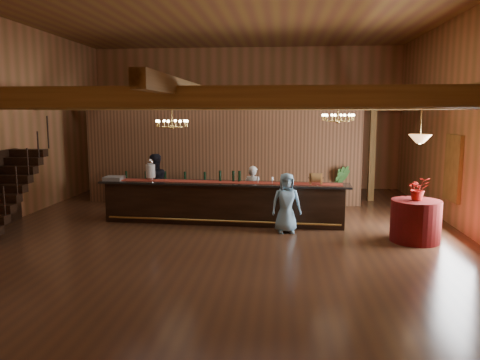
# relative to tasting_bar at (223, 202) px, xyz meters

# --- Properties ---
(floor) EXTENTS (14.00, 14.00, 0.00)m
(floor) POSITION_rel_tasting_bar_xyz_m (0.12, -0.74, -0.57)
(floor) COLOR #46291A
(floor) RESTS_ON ground
(ceiling) EXTENTS (14.00, 14.00, 0.00)m
(ceiling) POSITION_rel_tasting_bar_xyz_m (0.12, -0.74, 4.93)
(ceiling) COLOR brown
(ceiling) RESTS_ON wall_back
(wall_back) EXTENTS (12.00, 0.10, 5.50)m
(wall_back) POSITION_rel_tasting_bar_xyz_m (0.12, 6.26, 2.18)
(wall_back) COLOR #AD6A42
(wall_back) RESTS_ON floor
(wall_front) EXTENTS (12.00, 0.10, 5.50)m
(wall_front) POSITION_rel_tasting_bar_xyz_m (0.12, -7.74, 2.18)
(wall_front) COLOR #AD6A42
(wall_front) RESTS_ON floor
(wall_right) EXTENTS (0.10, 14.00, 5.50)m
(wall_right) POSITION_rel_tasting_bar_xyz_m (6.12, -0.74, 2.18)
(wall_right) COLOR #AD6A42
(wall_right) RESTS_ON floor
(beam_grid) EXTENTS (11.90, 13.90, 0.39)m
(beam_grid) POSITION_rel_tasting_bar_xyz_m (0.12, -0.23, 2.67)
(beam_grid) COLOR #A57A37
(beam_grid) RESTS_ON wall_left
(support_posts) EXTENTS (9.20, 10.20, 3.20)m
(support_posts) POSITION_rel_tasting_bar_xyz_m (0.12, -1.24, 1.03)
(support_posts) COLOR #A57A37
(support_posts) RESTS_ON floor
(partition_wall) EXTENTS (9.00, 0.18, 3.10)m
(partition_wall) POSITION_rel_tasting_bar_xyz_m (-0.38, 2.76, 0.98)
(partition_wall) COLOR brown
(partition_wall) RESTS_ON floor
(window_right_back) EXTENTS (0.12, 1.05, 1.75)m
(window_right_back) POSITION_rel_tasting_bar_xyz_m (6.07, 0.26, 0.98)
(window_right_back) COLOR white
(window_right_back) RESTS_ON wall_right
(staircase) EXTENTS (1.00, 2.80, 2.00)m
(staircase) POSITION_rel_tasting_bar_xyz_m (-5.33, -1.48, 0.43)
(staircase) COLOR black
(staircase) RESTS_ON floor
(backroom_boxes) EXTENTS (4.10, 0.60, 1.10)m
(backroom_boxes) POSITION_rel_tasting_bar_xyz_m (-0.17, 4.76, -0.04)
(backroom_boxes) COLOR black
(backroom_boxes) RESTS_ON floor
(tasting_bar) EXTENTS (6.81, 1.29, 1.14)m
(tasting_bar) POSITION_rel_tasting_bar_xyz_m (0.00, 0.00, 0.00)
(tasting_bar) COLOR black
(tasting_bar) RESTS_ON floor
(beverage_dispenser) EXTENTS (0.26, 0.26, 0.60)m
(beverage_dispenser) POSITION_rel_tasting_bar_xyz_m (-2.04, 0.18, 0.84)
(beverage_dispenser) COLOR silver
(beverage_dispenser) RESTS_ON tasting_bar
(glass_rack_tray) EXTENTS (0.50, 0.50, 0.10)m
(glass_rack_tray) POSITION_rel_tasting_bar_xyz_m (-3.07, 0.14, 0.61)
(glass_rack_tray) COLOR gray
(glass_rack_tray) RESTS_ON tasting_bar
(raffle_drum) EXTENTS (0.34, 0.24, 0.30)m
(raffle_drum) POSITION_rel_tasting_bar_xyz_m (2.47, -0.21, 0.73)
(raffle_drum) COLOR brown
(raffle_drum) RESTS_ON tasting_bar
(bar_bottle_0) EXTENTS (0.07, 0.07, 0.30)m
(bar_bottle_0) POSITION_rel_tasting_bar_xyz_m (-0.09, 0.14, 0.71)
(bar_bottle_0) COLOR black
(bar_bottle_0) RESTS_ON tasting_bar
(bar_bottle_1) EXTENTS (0.07, 0.07, 0.30)m
(bar_bottle_1) POSITION_rel_tasting_bar_xyz_m (0.27, 0.11, 0.71)
(bar_bottle_1) COLOR black
(bar_bottle_1) RESTS_ON tasting_bar
(bar_bottle_2) EXTENTS (0.07, 0.07, 0.30)m
(bar_bottle_2) POSITION_rel_tasting_bar_xyz_m (0.44, 0.10, 0.71)
(bar_bottle_2) COLOR black
(bar_bottle_2) RESTS_ON tasting_bar
(backbar_shelf) EXTENTS (3.00, 0.65, 0.84)m
(backbar_shelf) POSITION_rel_tasting_bar_xyz_m (-2.15, 2.23, -0.16)
(backbar_shelf) COLOR black
(backbar_shelf) RESTS_ON floor
(round_table) EXTENTS (1.13, 1.13, 0.98)m
(round_table) POSITION_rel_tasting_bar_xyz_m (4.70, -1.41, -0.08)
(round_table) COLOR #630A0E
(round_table) RESTS_ON floor
(chandelier_left) EXTENTS (0.80, 0.80, 0.63)m
(chandelier_left) POSITION_rel_tasting_bar_xyz_m (-1.17, -0.82, 2.15)
(chandelier_left) COLOR gold
(chandelier_left) RESTS_ON beam_grid
(chandelier_right) EXTENTS (0.80, 0.80, 0.48)m
(chandelier_right) POSITION_rel_tasting_bar_xyz_m (2.99, -0.22, 2.30)
(chandelier_right) COLOR gold
(chandelier_right) RESTS_ON beam_grid
(pendant_lamp) EXTENTS (0.52, 0.52, 0.90)m
(pendant_lamp) POSITION_rel_tasting_bar_xyz_m (4.70, -1.41, 1.83)
(pendant_lamp) COLOR gold
(pendant_lamp) RESTS_ON beam_grid
(bartender) EXTENTS (0.64, 0.53, 1.49)m
(bartender) POSITION_rel_tasting_bar_xyz_m (0.76, 0.83, 0.17)
(bartender) COLOR white
(bartender) RESTS_ON floor
(staff_second) EXTENTS (1.12, 1.09, 1.81)m
(staff_second) POSITION_rel_tasting_bar_xyz_m (-2.10, 0.76, 0.33)
(staff_second) COLOR black
(staff_second) RESTS_ON floor
(guest) EXTENTS (0.81, 0.59, 1.51)m
(guest) POSITION_rel_tasting_bar_xyz_m (1.70, -0.85, 0.18)
(guest) COLOR #7EB1D1
(guest) RESTS_ON floor
(floor_plant) EXTENTS (0.77, 0.65, 1.32)m
(floor_plant) POSITION_rel_tasting_bar_xyz_m (3.39, 2.61, 0.09)
(floor_plant) COLOR #2F6025
(floor_plant) RESTS_ON floor
(table_flowers) EXTENTS (0.53, 0.48, 0.54)m
(table_flowers) POSITION_rel_tasting_bar_xyz_m (4.72, -1.41, 0.68)
(table_flowers) COLOR #A71611
(table_flowers) RESTS_ON round_table
(table_vase) EXTENTS (0.15, 0.15, 0.28)m
(table_vase) POSITION_rel_tasting_bar_xyz_m (4.71, -1.42, 0.55)
(table_vase) COLOR gold
(table_vase) RESTS_ON round_table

